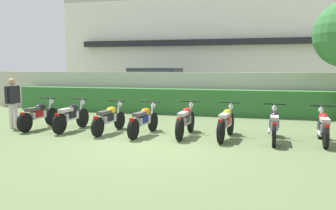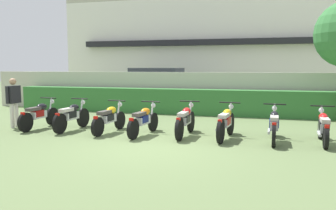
{
  "view_description": "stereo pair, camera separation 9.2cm",
  "coord_description": "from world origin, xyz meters",
  "views": [
    {
      "loc": [
        2.44,
        -7.78,
        1.97
      ],
      "look_at": [
        0.0,
        1.76,
        0.85
      ],
      "focal_mm": 36.23,
      "sensor_mm": 36.0,
      "label": 1
    },
    {
      "loc": [
        2.53,
        -7.76,
        1.97
      ],
      "look_at": [
        0.0,
        1.76,
        0.85
      ],
      "focal_mm": 36.23,
      "sensor_mm": 36.0,
      "label": 2
    }
  ],
  "objects": [
    {
      "name": "ground",
      "position": [
        0.0,
        0.0,
        0.0
      ],
      "size": [
        60.0,
        60.0,
        0.0
      ],
      "primitive_type": "plane",
      "color": "#607547"
    },
    {
      "name": "building",
      "position": [
        0.0,
        16.66,
        3.3
      ],
      "size": [
        20.89,
        6.5,
        6.59
      ],
      "color": "white",
      "rests_on": "ground"
    },
    {
      "name": "compound_wall",
      "position": [
        0.0,
        6.63,
        0.86
      ],
      "size": [
        19.84,
        0.3,
        1.73
      ],
      "primitive_type": "cube",
      "color": "#BCB7A8",
      "rests_on": "ground"
    },
    {
      "name": "hedge_row",
      "position": [
        0.0,
        5.93,
        0.52
      ],
      "size": [
        15.87,
        0.7,
        1.04
      ],
      "primitive_type": "cube",
      "color": "#337033",
      "rests_on": "ground"
    },
    {
      "name": "parked_car",
      "position": [
        -2.73,
        10.15,
        0.94
      ],
      "size": [
        4.63,
        2.35,
        1.89
      ],
      "rotation": [
        0.0,
        0.0,
        -0.07
      ],
      "color": "navy",
      "rests_on": "ground"
    },
    {
      "name": "motorcycle_in_row_0",
      "position": [
        -4.17,
        1.49,
        0.45
      ],
      "size": [
        0.6,
        1.89,
        0.96
      ],
      "rotation": [
        0.0,
        0.0,
        1.52
      ],
      "color": "black",
      "rests_on": "ground"
    },
    {
      "name": "motorcycle_in_row_1",
      "position": [
        -3.02,
        1.49,
        0.45
      ],
      "size": [
        0.6,
        1.84,
        0.96
      ],
      "rotation": [
        0.0,
        0.0,
        1.5
      ],
      "color": "black",
      "rests_on": "ground"
    },
    {
      "name": "motorcycle_in_row_2",
      "position": [
        -1.73,
        1.44,
        0.44
      ],
      "size": [
        0.6,
        1.83,
        0.94
      ],
      "rotation": [
        0.0,
        0.0,
        1.46
      ],
      "color": "black",
      "rests_on": "ground"
    },
    {
      "name": "motorcycle_in_row_3",
      "position": [
        -0.62,
        1.36,
        0.44
      ],
      "size": [
        0.6,
        1.88,
        0.94
      ],
      "rotation": [
        0.0,
        0.0,
        1.45
      ],
      "color": "black",
      "rests_on": "ground"
    },
    {
      "name": "motorcycle_in_row_4",
      "position": [
        0.57,
        1.54,
        0.45
      ],
      "size": [
        0.6,
        1.91,
        0.97
      ],
      "rotation": [
        0.0,
        0.0,
        1.52
      ],
      "color": "black",
      "rests_on": "ground"
    },
    {
      "name": "motorcycle_in_row_5",
      "position": [
        1.72,
        1.45,
        0.46
      ],
      "size": [
        0.6,
        1.86,
        0.97
      ],
      "rotation": [
        0.0,
        0.0,
        1.44
      ],
      "color": "black",
      "rests_on": "ground"
    },
    {
      "name": "motorcycle_in_row_6",
      "position": [
        2.97,
        1.44,
        0.45
      ],
      "size": [
        0.6,
        1.9,
        0.96
      ],
      "rotation": [
        0.0,
        0.0,
        1.53
      ],
      "color": "black",
      "rests_on": "ground"
    },
    {
      "name": "motorcycle_in_row_7",
      "position": [
        4.18,
        1.52,
        0.44
      ],
      "size": [
        0.6,
        1.8,
        0.94
      ],
      "rotation": [
        0.0,
        0.0,
        1.5
      ],
      "color": "black",
      "rests_on": "ground"
    },
    {
      "name": "inspector_person",
      "position": [
        -5.1,
        1.49,
        0.94
      ],
      "size": [
        0.22,
        0.65,
        1.6
      ],
      "color": "silver",
      "rests_on": "ground"
    }
  ]
}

